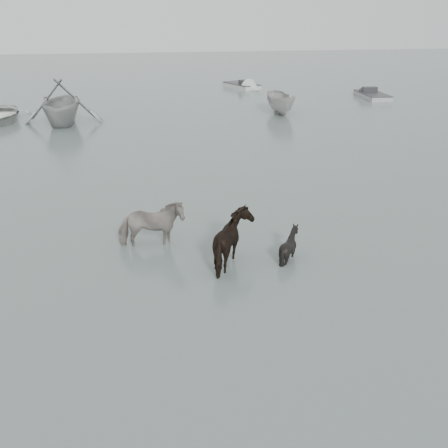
% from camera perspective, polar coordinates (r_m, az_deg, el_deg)
% --- Properties ---
extents(ground, '(140.00, 140.00, 0.00)m').
position_cam_1_polar(ground, '(16.13, 0.26, -3.73)').
color(ground, '#4F5E5C').
rests_on(ground, ground).
extents(pony_pinto, '(1.99, 0.92, 1.68)m').
position_cam_1_polar(pony_pinto, '(16.89, -7.45, 0.37)').
color(pony_pinto, black).
rests_on(pony_pinto, ground).
extents(pony_dark, '(1.50, 1.74, 1.71)m').
position_cam_1_polar(pony_dark, '(15.56, 1.14, -1.29)').
color(pony_dark, black).
rests_on(pony_dark, ground).
extents(pony_black, '(1.30, 1.21, 1.19)m').
position_cam_1_polar(pony_black, '(16.18, 6.67, -1.49)').
color(pony_black, black).
rests_on(pony_black, ground).
extents(rowboat_trail, '(4.77, 5.51, 2.88)m').
position_cam_1_polar(rowboat_trail, '(35.43, -16.20, 11.99)').
color(rowboat_trail, '#939694').
rests_on(rowboat_trail, ground).
extents(boat_small, '(1.56, 4.03, 1.55)m').
position_cam_1_polar(boat_small, '(37.68, 5.82, 12.23)').
color(boat_small, '#A8A7A3').
rests_on(boat_small, ground).
extents(skiff_port, '(1.71, 5.49, 0.75)m').
position_cam_1_polar(skiff_port, '(45.32, 14.87, 12.73)').
color(skiff_port, gray).
rests_on(skiff_port, ground).
extents(skiff_mid, '(3.42, 5.17, 0.75)m').
position_cam_1_polar(skiff_mid, '(49.23, 1.80, 14.09)').
color(skiff_mid, '#AAADAA').
rests_on(skiff_mid, ground).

